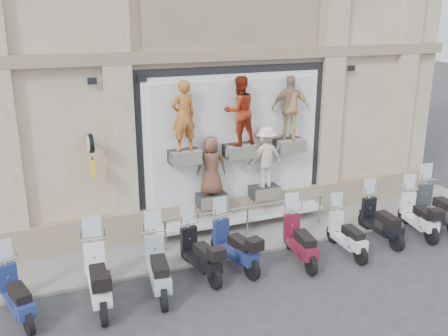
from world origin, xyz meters
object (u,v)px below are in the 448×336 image
at_px(scooter_a, 15,285).
at_px(scooter_b, 97,268).
at_px(scooter_h, 382,213).
at_px(scooter_f, 300,232).
at_px(scooter_c, 158,258).
at_px(scooter_i, 419,208).
at_px(scooter_g, 347,227).
at_px(scooter_e, 234,237).
at_px(guard_rail, 247,222).
at_px(clock_sign_bracket, 91,149).
at_px(scooter_d, 200,245).
at_px(scooter_j, 440,199).

xyz_separation_m(scooter_a, scooter_b, (1.59, -0.11, 0.11)).
bearing_deg(scooter_a, scooter_h, -13.90).
xyz_separation_m(scooter_a, scooter_f, (6.47, -0.08, 0.04)).
bearing_deg(scooter_c, scooter_i, 9.49).
bearing_deg(scooter_g, scooter_e, 175.16).
distance_m(scooter_c, scooter_i, 7.45).
bearing_deg(scooter_i, scooter_f, -166.12).
relative_size(guard_rail, scooter_h, 2.66).
distance_m(scooter_a, scooter_g, 7.80).
bearing_deg(scooter_a, clock_sign_bracket, 32.27).
bearing_deg(guard_rail, scooter_d, -143.25).
height_order(scooter_f, scooter_g, scooter_f).
bearing_deg(scooter_i, scooter_g, -163.18).
height_order(clock_sign_bracket, scooter_d, clock_sign_bracket).
bearing_deg(scooter_g, scooter_d, 177.91).
xyz_separation_m(scooter_e, scooter_j, (6.28, -0.12, 0.06)).
distance_m(clock_sign_bracket, scooter_h, 7.70).
height_order(scooter_c, scooter_j, scooter_j).
bearing_deg(scooter_c, scooter_f, 8.86).
bearing_deg(guard_rail, scooter_b, -157.84).
bearing_deg(scooter_i, scooter_j, 19.15).
relative_size(scooter_b, scooter_f, 1.10).
xyz_separation_m(scooter_f, scooter_h, (2.64, 0.21, -0.01)).
bearing_deg(scooter_i, scooter_e, -170.31).
bearing_deg(scooter_a, scooter_e, -11.54).
xyz_separation_m(scooter_d, scooter_g, (3.83, -0.38, -0.05)).
bearing_deg(scooter_g, scooter_b, -176.87).
bearing_deg(scooter_e, scooter_h, -12.39).
relative_size(scooter_h, scooter_j, 0.90).
height_order(scooter_d, scooter_j, scooter_j).
bearing_deg(scooter_c, scooter_e, 19.27).
height_order(scooter_b, scooter_h, scooter_b).
xyz_separation_m(guard_rail, clock_sign_bracket, (-3.90, 0.47, 2.34)).
distance_m(scooter_g, scooter_i, 2.54).
relative_size(scooter_d, scooter_e, 0.97).
bearing_deg(scooter_g, scooter_j, 8.96).
bearing_deg(scooter_i, scooter_d, -169.50).
height_order(clock_sign_bracket, scooter_i, clock_sign_bracket).
relative_size(scooter_a, scooter_i, 0.97).
height_order(scooter_a, scooter_c, scooter_c).
height_order(clock_sign_bracket, scooter_a, clock_sign_bracket).
bearing_deg(scooter_j, guard_rail, 170.72).
bearing_deg(scooter_h, scooter_b, -174.84).
distance_m(scooter_e, scooter_j, 6.29).
bearing_deg(scooter_c, scooter_d, 25.24).
bearing_deg(scooter_h, guard_rail, 158.78).
bearing_deg(clock_sign_bracket, scooter_b, -99.29).
height_order(scooter_c, scooter_h, scooter_c).
relative_size(guard_rail, scooter_j, 2.40).
bearing_deg(scooter_d, scooter_i, -9.25).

